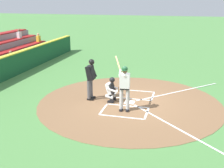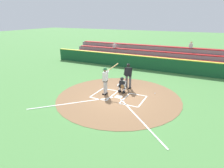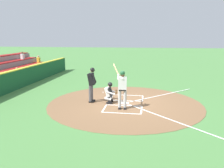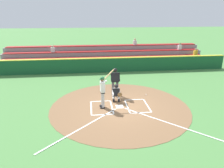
% 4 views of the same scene
% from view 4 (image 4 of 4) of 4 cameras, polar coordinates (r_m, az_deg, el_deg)
% --- Properties ---
extents(ground_plane, '(120.00, 120.00, 0.00)m').
position_cam_4_polar(ground_plane, '(12.41, 2.05, -6.15)').
color(ground_plane, '#4C8442').
extents(dirt_circle, '(8.00, 8.00, 0.01)m').
position_cam_4_polar(dirt_circle, '(12.41, 2.05, -6.13)').
color(dirt_circle, brown).
rests_on(dirt_circle, ground).
extents(home_plate_and_chalk, '(7.93, 4.91, 0.01)m').
position_cam_4_polar(home_plate_and_chalk, '(11.63, 2.70, -7.93)').
color(home_plate_and_chalk, white).
rests_on(home_plate_and_chalk, dirt_circle).
extents(batter, '(0.90, 0.77, 2.13)m').
position_cam_4_polar(batter, '(11.93, -2.51, -1.51)').
color(batter, '#BCBCBC').
rests_on(batter, ground).
extents(catcher, '(0.59, 0.64, 1.13)m').
position_cam_4_polar(catcher, '(12.89, 1.20, -2.31)').
color(catcher, black).
rests_on(catcher, ground).
extents(plate_umpire, '(0.58, 0.41, 1.86)m').
position_cam_4_polar(plate_umpire, '(13.64, 0.87, 1.11)').
color(plate_umpire, '#4C4C51').
rests_on(plate_umpire, ground).
extents(baseball, '(0.07, 0.07, 0.07)m').
position_cam_4_polar(baseball, '(14.20, 9.19, -2.87)').
color(baseball, white).
rests_on(baseball, ground).
extents(backstop_wall, '(22.00, 0.36, 1.31)m').
position_cam_4_polar(backstop_wall, '(19.24, -1.21, 5.17)').
color(backstop_wall, '#19512D').
rests_on(backstop_wall, ground).
extents(bleacher_stand, '(20.00, 3.40, 2.55)m').
position_cam_4_polar(bleacher_stand, '(21.85, -1.86, 7.01)').
color(bleacher_stand, gray).
rests_on(bleacher_stand, ground).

